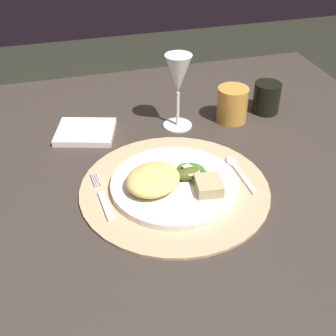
# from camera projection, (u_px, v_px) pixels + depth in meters

# --- Properties ---
(dining_table) EXTENTS (1.21, 1.05, 0.76)m
(dining_table) POSITION_uv_depth(u_px,v_px,m) (170.00, 217.00, 1.08)
(dining_table) COLOR #372F28
(dining_table) RESTS_ON ground
(placemat) EXTENTS (0.39, 0.39, 0.01)m
(placemat) POSITION_uv_depth(u_px,v_px,m) (175.00, 188.00, 0.91)
(placemat) COLOR tan
(placemat) RESTS_ON dining_table
(dinner_plate) EXTENTS (0.26, 0.26, 0.01)m
(dinner_plate) POSITION_uv_depth(u_px,v_px,m) (175.00, 185.00, 0.90)
(dinner_plate) COLOR silver
(dinner_plate) RESTS_ON placemat
(pasta_serving) EXTENTS (0.16, 0.15, 0.04)m
(pasta_serving) POSITION_uv_depth(u_px,v_px,m) (153.00, 179.00, 0.87)
(pasta_serving) COLOR #E5C669
(pasta_serving) RESTS_ON dinner_plate
(salad_greens) EXTENTS (0.07, 0.10, 0.02)m
(salad_greens) POSITION_uv_depth(u_px,v_px,m) (194.00, 174.00, 0.90)
(salad_greens) COLOR #2C6625
(salad_greens) RESTS_ON dinner_plate
(bread_piece) EXTENTS (0.06, 0.06, 0.02)m
(bread_piece) POSITION_uv_depth(u_px,v_px,m) (209.00, 186.00, 0.87)
(bread_piece) COLOR tan
(bread_piece) RESTS_ON dinner_plate
(fork) EXTENTS (0.02, 0.16, 0.00)m
(fork) POSITION_uv_depth(u_px,v_px,m) (103.00, 198.00, 0.87)
(fork) COLOR silver
(fork) RESTS_ON placemat
(spoon) EXTENTS (0.02, 0.14, 0.01)m
(spoon) POSITION_uv_depth(u_px,v_px,m) (237.00, 168.00, 0.95)
(spoon) COLOR silver
(spoon) RESTS_ON placemat
(napkin) EXTENTS (0.17, 0.15, 0.01)m
(napkin) POSITION_uv_depth(u_px,v_px,m) (86.00, 132.00, 1.08)
(napkin) COLOR white
(napkin) RESTS_ON dining_table
(wine_glass) EXTENTS (0.07, 0.07, 0.19)m
(wine_glass) POSITION_uv_depth(u_px,v_px,m) (178.00, 77.00, 1.04)
(wine_glass) COLOR silver
(wine_glass) RESTS_ON dining_table
(amber_tumbler) EXTENTS (0.08, 0.08, 0.09)m
(amber_tumbler) POSITION_uv_depth(u_px,v_px,m) (232.00, 104.00, 1.12)
(amber_tumbler) COLOR gold
(amber_tumbler) RESTS_ON dining_table
(dark_tumbler) EXTENTS (0.07, 0.07, 0.08)m
(dark_tumbler) POSITION_uv_depth(u_px,v_px,m) (267.00, 98.00, 1.16)
(dark_tumbler) COLOR black
(dark_tumbler) RESTS_ON dining_table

